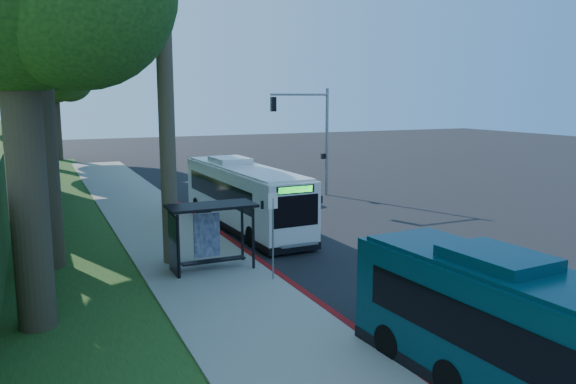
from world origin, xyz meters
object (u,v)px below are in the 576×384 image
white_bus (243,195)px  pickup (281,189)px  teal_bus (561,354)px  bus_shelter (204,224)px

white_bus → pickup: 7.69m
pickup → teal_bus: bearing=-95.7°
bus_shelter → white_bus: white_bus is taller
white_bus → pickup: white_bus is taller
teal_bus → pickup: (5.03, 24.88, -0.80)m
white_bus → pickup: bearing=50.2°
white_bus → teal_bus: bearing=-93.0°
teal_bus → pickup: teal_bus is taller
teal_bus → pickup: size_ratio=1.99×
white_bus → bus_shelter: bearing=-123.3°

